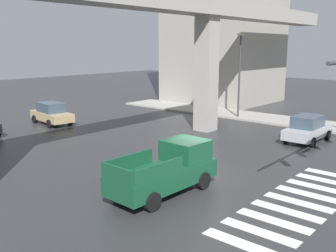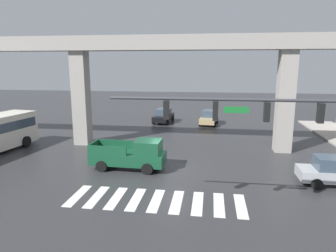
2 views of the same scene
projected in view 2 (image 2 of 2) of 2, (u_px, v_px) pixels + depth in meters
ground_plane at (169, 170)px, 20.79m from camera, size 120.00×120.00×0.00m
crosswalk_stripes at (156, 200)px, 16.09m from camera, size 9.35×2.80×0.01m
elevated_overpass at (179, 53)px, 24.93m from camera, size 54.18×1.93×9.45m
pickup_truck at (132, 155)px, 20.83m from camera, size 5.16×2.20×2.08m
sedan_silver at (336, 171)px, 18.07m from camera, size 4.30×1.97×1.72m
sedan_tan at (209, 117)px, 36.45m from camera, size 2.33×4.47×1.72m
sedan_black at (164, 116)px, 37.68m from camera, size 2.32×4.47×1.72m
traffic_signal_mast at (270, 121)px, 13.16m from camera, size 10.89×0.32×6.20m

